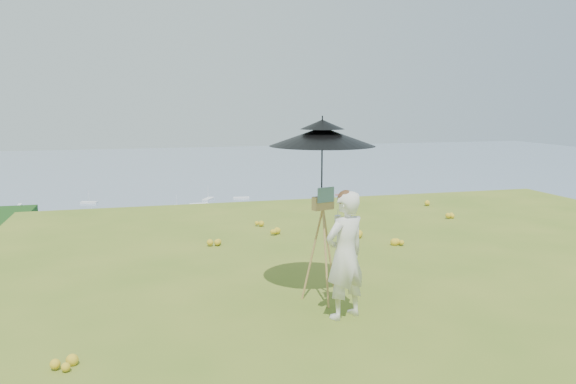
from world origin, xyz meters
name	(u,v)px	position (x,y,z in m)	size (l,w,h in m)	color
ground	(437,277)	(0.00, 0.00, 0.00)	(14.00, 14.00, 0.00)	#577621
shoreline_tier	(174,358)	(0.00, 75.00, -36.00)	(170.00, 28.00, 8.00)	#6D6657
bay_water	(149,188)	(0.00, 240.00, -34.00)	(700.00, 700.00, 0.00)	slate
slope_trees	(200,329)	(0.00, 35.00, -15.00)	(110.00, 50.00, 6.00)	#275118
harbor_town	(173,318)	(0.00, 75.00, -29.50)	(110.00, 22.00, 5.00)	white
moored_boats	(111,228)	(-12.50, 161.00, -33.65)	(140.00, 140.00, 0.70)	white
wildflowers	(428,268)	(0.00, 0.25, 0.06)	(10.00, 10.50, 0.12)	gold
painter	(345,255)	(-1.87, -1.11, 0.77)	(0.56, 0.37, 1.53)	white
field_easel	(323,245)	(-1.95, -0.50, 0.75)	(0.57, 0.57, 1.49)	#A27B44
sun_umbrella	(322,162)	(-1.96, -0.47, 1.80)	(1.33, 1.33, 1.15)	black
painter_cap	(346,194)	(-1.87, -1.11, 1.49)	(0.19, 0.23, 0.10)	#BE686E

